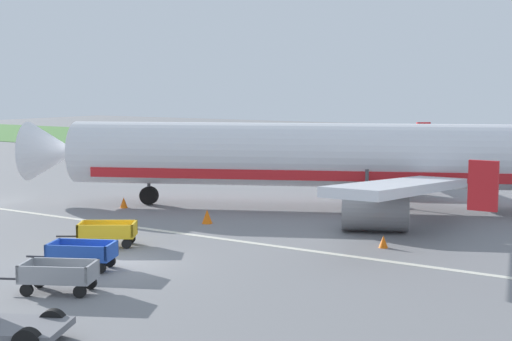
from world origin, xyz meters
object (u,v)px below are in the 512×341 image
baggage_cart_second_in_row (82,254)px  traffic_cone_near_plane (124,203)px  baggage_cart_nearest (58,276)px  baggage_cart_third_in_row (107,233)px  airplane (341,157)px  traffic_cone_mid_apron (383,242)px  traffic_cone_by_carts (207,217)px

baggage_cart_second_in_row → traffic_cone_near_plane: size_ratio=5.70×
baggage_cart_nearest → baggage_cart_third_in_row: bearing=121.7°
airplane → baggage_cart_second_in_row: size_ratio=10.05×
baggage_cart_second_in_row → traffic_cone_mid_apron: 13.08m
baggage_cart_third_in_row → traffic_cone_by_carts: baggage_cart_third_in_row is taller
baggage_cart_second_in_row → traffic_cone_by_carts: baggage_cart_second_in_row is taller
traffic_cone_by_carts → airplane: bearing=65.0°
baggage_cart_second_in_row → baggage_cart_third_in_row: 4.33m
baggage_cart_second_in_row → traffic_cone_by_carts: (-1.80, 10.60, -0.23)m
baggage_cart_third_in_row → baggage_cart_nearest: bearing=-58.3°
baggage_cart_third_in_row → traffic_cone_near_plane: baggage_cart_third_in_row is taller
airplane → baggage_cart_third_in_row: bearing=-105.6°
traffic_cone_mid_apron → traffic_cone_by_carts: 10.11m
baggage_cart_nearest → traffic_cone_near_plane: bearing=126.0°
baggage_cart_nearest → traffic_cone_mid_apron: bearing=63.3°
baggage_cart_second_in_row → baggage_cart_nearest: bearing=-57.6°
baggage_cart_nearest → traffic_cone_by_carts: baggage_cart_nearest is taller
baggage_cart_second_in_row → traffic_cone_mid_apron: (8.30, 10.11, -0.33)m
traffic_cone_mid_apron → traffic_cone_by_carts: traffic_cone_by_carts is taller
traffic_cone_by_carts → traffic_cone_near_plane: bearing=169.0°
baggage_cart_nearest → baggage_cart_third_in_row: same height
airplane → traffic_cone_by_carts: (-3.73, -8.01, -2.69)m
airplane → baggage_cart_third_in_row: size_ratio=10.54×
airplane → traffic_cone_by_carts: 9.23m
baggage_cart_second_in_row → traffic_cone_mid_apron: size_ratio=6.38×
baggage_cart_nearest → traffic_cone_near_plane: size_ratio=5.64×
baggage_cart_nearest → traffic_cone_by_carts: (-3.60, 13.43, -0.23)m
baggage_cart_nearest → traffic_cone_by_carts: bearing=105.0°
airplane → baggage_cart_second_in_row: bearing=-95.9°
traffic_cone_near_plane → airplane: bearing=31.3°
baggage_cart_second_in_row → traffic_cone_near_plane: baggage_cart_second_in_row is taller
baggage_cart_third_in_row → traffic_cone_near_plane: bearing=129.1°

